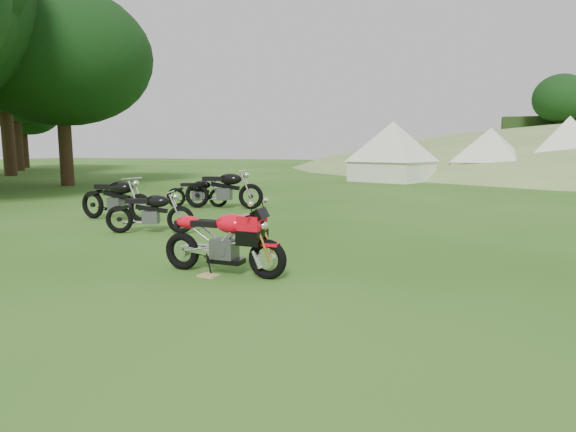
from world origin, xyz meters
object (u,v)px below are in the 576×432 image
(sport_motorcycle, at_px, (223,236))
(vintage_moto_a, at_px, (115,198))
(plywood_board, at_px, (209,275))
(vintage_moto_d, at_px, (197,192))
(tent_right, at_px, (568,151))
(vintage_moto_b, at_px, (150,211))
(tent_left, at_px, (392,153))
(vintage_moto_c, at_px, (224,188))
(tent_mid, at_px, (490,154))

(sport_motorcycle, height_order, vintage_moto_a, vintage_moto_a)
(plywood_board, relative_size, vintage_moto_d, 0.15)
(vintage_moto_d, relative_size, tent_right, 0.49)
(tent_right, bearing_deg, vintage_moto_b, -110.38)
(tent_right, bearing_deg, tent_left, -151.58)
(vintage_moto_b, height_order, vintage_moto_c, vintage_moto_c)
(sport_motorcycle, height_order, tent_right, tent_right)
(plywood_board, distance_m, tent_mid, 22.15)
(vintage_moto_c, height_order, vintage_moto_d, vintage_moto_c)
(vintage_moto_a, bearing_deg, tent_mid, 70.09)
(vintage_moto_b, xyz_separation_m, vintage_moto_c, (-0.37, 3.96, 0.13))
(vintage_moto_b, height_order, tent_right, tent_right)
(plywood_board, distance_m, vintage_moto_a, 5.65)
(vintage_moto_c, distance_m, tent_left, 13.18)
(vintage_moto_d, bearing_deg, tent_left, 56.39)
(vintage_moto_c, bearing_deg, tent_right, 46.76)
(vintage_moto_b, bearing_deg, sport_motorcycle, -57.96)
(tent_mid, xyz_separation_m, tent_right, (3.65, 0.60, 0.16))
(vintage_moto_a, height_order, vintage_moto_b, vintage_moto_a)
(plywood_board, height_order, tent_left, tent_left)
(sport_motorcycle, relative_size, vintage_moto_b, 1.02)
(plywood_board, bearing_deg, sport_motorcycle, 49.78)
(vintage_moto_c, relative_size, vintage_moto_d, 1.29)
(vintage_moto_c, distance_m, tent_right, 19.46)
(sport_motorcycle, xyz_separation_m, vintage_moto_d, (-3.95, 6.31, -0.07))
(sport_motorcycle, relative_size, vintage_moto_c, 0.79)
(plywood_board, height_order, vintage_moto_b, vintage_moto_b)
(tent_mid, bearing_deg, vintage_moto_a, -101.46)
(sport_motorcycle, xyz_separation_m, tent_mid, (4.63, 21.43, 0.82))
(vintage_moto_c, distance_m, tent_mid, 17.03)
(tent_right, bearing_deg, vintage_moto_d, -119.10)
(sport_motorcycle, bearing_deg, tent_left, 93.51)
(plywood_board, xyz_separation_m, vintage_moto_d, (-3.81, 6.48, 0.43))
(sport_motorcycle, relative_size, vintage_moto_d, 1.02)
(vintage_moto_c, bearing_deg, vintage_moto_d, 169.41)
(tent_left, relative_size, tent_mid, 1.06)
(vintage_moto_a, height_order, vintage_moto_c, vintage_moto_c)
(tent_left, bearing_deg, plywood_board, -68.42)
(vintage_moto_a, bearing_deg, plywood_board, -33.29)
(vintage_moto_a, bearing_deg, tent_left, 81.17)
(vintage_moto_a, xyz_separation_m, vintage_moto_c, (1.34, 2.80, 0.03))
(vintage_moto_d, bearing_deg, vintage_moto_c, -19.76)
(tent_left, bearing_deg, vintage_moto_c, -81.54)
(vintage_moto_d, bearing_deg, sport_motorcycle, -74.61)
(vintage_moto_a, xyz_separation_m, tent_left, (4.38, 15.59, 0.88))
(vintage_moto_a, relative_size, tent_right, 0.59)
(sport_motorcycle, relative_size, tent_right, 0.50)
(vintage_moto_b, distance_m, vintage_moto_d, 4.19)
(vintage_moto_d, bearing_deg, vintage_moto_b, -89.66)
(vintage_moto_d, height_order, tent_mid, tent_mid)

